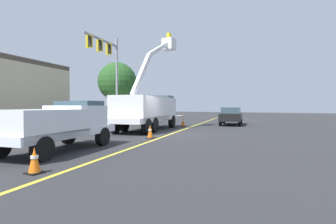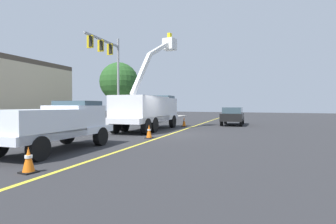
{
  "view_description": "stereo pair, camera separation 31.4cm",
  "coord_description": "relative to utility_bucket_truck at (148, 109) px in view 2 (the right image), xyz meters",
  "views": [
    {
      "loc": [
        -15.17,
        -7.67,
        1.84
      ],
      "look_at": [
        1.34,
        0.87,
        1.4
      ],
      "focal_mm": 28.21,
      "sensor_mm": 36.0,
      "label": 1
    },
    {
      "loc": [
        -15.03,
        -7.95,
        1.84
      ],
      "look_at": [
        1.34,
        0.87,
        1.4
      ],
      "focal_mm": 28.21,
      "sensor_mm": 36.0,
      "label": 2
    }
  ],
  "objects": [
    {
      "name": "traffic_cone_mid_rear",
      "position": [
        4.37,
        -0.98,
        -1.22
      ],
      "size": [
        0.4,
        0.4,
        0.84
      ],
      "color": "black",
      "rests_on": "ground"
    },
    {
      "name": "traffic_signal_mast",
      "position": [
        1.66,
        5.21,
        4.16
      ],
      "size": [
        5.32,
        1.17,
        8.28
      ],
      "color": "gray",
      "rests_on": "ground"
    },
    {
      "name": "street_tree_right",
      "position": [
        6.33,
        7.89,
        2.87
      ],
      "size": [
        4.26,
        4.26,
        6.65
      ],
      "color": "brown",
      "rests_on": "ground"
    },
    {
      "name": "ground",
      "position": [
        -1.89,
        -2.87,
        -1.63
      ],
      "size": [
        120.0,
        120.0,
        0.0
      ],
      "primitive_type": "plane",
      "color": "#2D2D30"
    },
    {
      "name": "sidewalk_far_side",
      "position": [
        -3.33,
        5.37,
        -1.57
      ],
      "size": [
        59.72,
        13.87,
        0.12
      ],
      "primitive_type": "cube",
      "rotation": [
        0.0,
        0.0,
        0.17
      ],
      "color": "#B2ADA3",
      "rests_on": "ground"
    },
    {
      "name": "service_pickup_truck",
      "position": [
        -9.68,
        -1.67,
        -0.51
      ],
      "size": [
        5.88,
        3.03,
        2.06
      ],
      "color": "white",
      "rests_on": "ground"
    },
    {
      "name": "traffic_cone_mid_front",
      "position": [
        -4.32,
        -2.81,
        -1.25
      ],
      "size": [
        0.4,
        0.4,
        0.77
      ],
      "color": "black",
      "rests_on": "ground"
    },
    {
      "name": "lane_centre_stripe",
      "position": [
        -1.89,
        -2.87,
        -1.63
      ],
      "size": [
        49.28,
        8.76,
        0.01
      ],
      "primitive_type": "cube",
      "rotation": [
        0.0,
        0.0,
        0.17
      ],
      "color": "yellow",
      "rests_on": "ground"
    },
    {
      "name": "utility_bucket_truck",
      "position": [
        0.0,
        0.0,
        0.0
      ],
      "size": [
        8.51,
        3.87,
        7.73
      ],
      "color": "white",
      "rests_on": "ground"
    },
    {
      "name": "traffic_cone_leading",
      "position": [
        -12.41,
        -4.05,
        -1.28
      ],
      "size": [
        0.4,
        0.4,
        0.72
      ],
      "color": "black",
      "rests_on": "ground"
    },
    {
      "name": "passing_minivan",
      "position": [
        8.25,
        -4.31,
        -0.66
      ],
      "size": [
        5.06,
        2.7,
        1.69
      ],
      "color": "black",
      "rests_on": "ground"
    }
  ]
}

